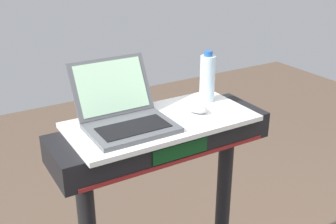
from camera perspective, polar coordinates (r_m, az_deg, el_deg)
The scene contains 4 objects.
desk_board at distance 1.66m, azimuth -0.88°, elevation -1.33°, with size 0.74×0.36×0.02m, color white.
laptop at distance 1.59m, azimuth -5.92°, elevation -0.25°, with size 0.32×0.34×0.23m.
computer_mouse at distance 1.71m, azimuth 3.93°, elevation 0.48°, with size 0.06×0.10×0.03m, color #B2B2B7.
water_bottle at distance 1.81m, azimuth 5.41°, elevation 4.67°, with size 0.07×0.07×0.22m.
Camera 1 is at (-0.75, -0.61, 1.85)m, focal length 44.55 mm.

